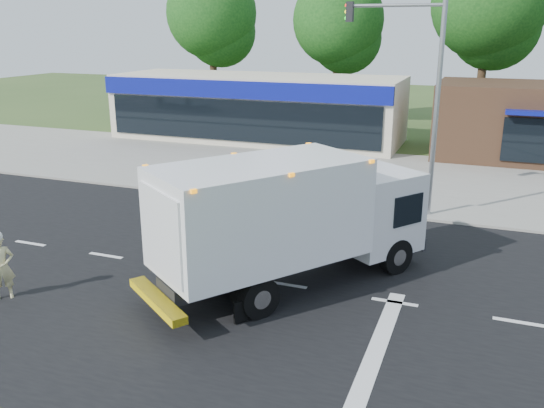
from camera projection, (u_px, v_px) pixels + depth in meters
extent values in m
plane|color=#385123|center=(286.00, 285.00, 16.01)|extent=(120.00, 120.00, 0.00)
cube|color=black|center=(286.00, 285.00, 16.01)|extent=(60.00, 14.00, 0.02)
cube|color=gray|center=(353.00, 203.00, 23.32)|extent=(60.00, 2.40, 0.12)
cube|color=gray|center=(380.00, 172.00, 28.51)|extent=(60.00, 9.00, 0.02)
cube|color=silver|center=(30.00, 243.00, 19.06)|extent=(1.20, 0.15, 0.01)
cube|color=silver|center=(106.00, 255.00, 18.04)|extent=(1.20, 0.15, 0.01)
cube|color=silver|center=(191.00, 269.00, 17.02)|extent=(1.20, 0.15, 0.01)
cube|color=silver|center=(286.00, 285.00, 16.01)|extent=(1.20, 0.15, 0.01)
cube|color=silver|center=(395.00, 302.00, 14.99)|extent=(1.20, 0.15, 0.01)
cube|color=silver|center=(519.00, 322.00, 13.97)|extent=(1.20, 0.15, 0.01)
cube|color=silver|center=(372.00, 362.00, 12.31)|extent=(0.40, 7.00, 0.01)
cube|color=black|center=(261.00, 267.00, 15.32)|extent=(4.10, 5.11, 0.39)
cube|color=silver|center=(371.00, 209.00, 17.11)|extent=(3.20, 3.17, 2.31)
cube|color=black|center=(397.00, 196.00, 17.60)|extent=(1.80, 1.35, 0.99)
cube|color=white|center=(261.00, 212.00, 14.87)|extent=(5.35, 6.01, 2.59)
cube|color=silver|center=(161.00, 234.00, 13.42)|extent=(1.83, 1.33, 2.09)
cube|color=yellow|center=(157.00, 300.00, 13.80)|extent=(2.37, 1.85, 0.20)
cube|color=orange|center=(261.00, 164.00, 14.50)|extent=(5.26, 5.86, 0.09)
cylinder|color=black|center=(348.00, 235.00, 18.32)|extent=(0.88, 1.05, 1.06)
cylinder|color=black|center=(396.00, 256.00, 16.66)|extent=(0.88, 1.05, 1.06)
cylinder|color=black|center=(216.00, 268.00, 15.86)|extent=(0.88, 1.05, 1.06)
cylinder|color=black|center=(259.00, 297.00, 14.11)|extent=(0.88, 1.05, 1.06)
imported|color=#C4BB82|center=(1.00, 267.00, 14.99)|extent=(0.75, 0.76, 1.77)
cube|color=beige|center=(257.00, 107.00, 36.34)|extent=(18.00, 6.00, 4.00)
cube|color=navy|center=(237.00, 90.00, 33.20)|extent=(18.00, 0.30, 1.00)
cube|color=black|center=(238.00, 121.00, 33.73)|extent=(17.00, 0.12, 2.40)
cube|color=#382316|center=(533.00, 122.00, 30.92)|extent=(10.00, 6.00, 4.00)
cube|color=navy|center=(538.00, 113.00, 27.88)|extent=(3.00, 1.20, 0.20)
cube|color=black|center=(534.00, 141.00, 28.34)|extent=(3.00, 0.12, 2.20)
cylinder|color=gray|center=(436.00, 111.00, 20.60)|extent=(0.18, 0.18, 8.00)
cylinder|color=gray|center=(395.00, 5.00, 20.12)|extent=(3.40, 0.12, 0.12)
cube|color=black|center=(350.00, 12.00, 20.72)|extent=(0.25, 0.25, 0.70)
cylinder|color=#332114|center=(213.00, 69.00, 45.36)|extent=(0.56, 0.56, 7.35)
sphere|color=#124013|center=(212.00, 13.00, 44.12)|extent=(6.93, 6.93, 6.93)
sphere|color=#124013|center=(221.00, 32.00, 44.80)|extent=(5.46, 5.46, 5.46)
cylinder|color=#332114|center=(336.00, 76.00, 42.05)|extent=(0.56, 0.56, 6.86)
sphere|color=#124013|center=(338.00, 20.00, 40.89)|extent=(6.47, 6.47, 6.47)
sphere|color=#124013|center=(346.00, 38.00, 41.54)|extent=(5.10, 5.10, 5.10)
cylinder|color=#332114|center=(482.00, 73.00, 38.51)|extent=(0.56, 0.56, 7.84)
sphere|color=#124013|center=(489.00, 2.00, 37.19)|extent=(7.39, 7.39, 7.39)
sphere|color=#124013|center=(495.00, 26.00, 37.90)|extent=(5.82, 5.82, 5.82)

